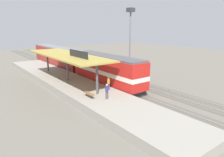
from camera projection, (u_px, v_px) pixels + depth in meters
ground_plane at (105, 79)px, 34.73m from camera, size 120.00×120.00×0.00m
track_near at (95, 81)px, 33.56m from camera, size 3.20×110.00×0.16m
track_far at (117, 77)px, 36.23m from camera, size 3.20×110.00×0.16m
platform at (68, 83)px, 30.79m from camera, size 6.00×44.00×0.90m
station_canopy at (67, 56)px, 29.72m from camera, size 5.20×18.00×4.70m
platform_bench at (89, 94)px, 23.13m from camera, size 0.44×1.70×0.50m
locomotive at (106, 70)px, 30.36m from camera, size 2.93×14.43×4.44m
passenger_carriage_single at (58, 57)px, 44.37m from camera, size 2.90×20.00×4.24m
light_mast at (130, 28)px, 36.34m from camera, size 1.10×1.10×11.70m
person_waiting at (107, 91)px, 22.51m from camera, size 0.34×0.34×1.71m
person_walking at (109, 83)px, 25.72m from camera, size 0.34×0.34×1.71m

